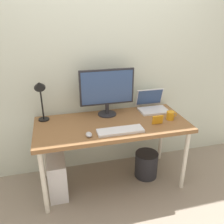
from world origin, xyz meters
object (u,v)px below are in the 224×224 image
Objects in this scene: mouse at (89,135)px; photo_frame at (158,120)px; monitor at (107,90)px; coffee_mug at (170,115)px; laptop at (152,105)px; wastebasket at (146,165)px; desk_lamp at (40,91)px; keyboard at (120,131)px; computer_tower at (58,176)px; desk at (112,128)px.

mouse is 0.71m from photo_frame.
coffee_mug is (0.61, -0.28, -0.24)m from monitor.
wastebasket is at bearing -117.33° from laptop.
desk_lamp is at bearing 132.97° from mouse.
laptop is (0.53, 0.02, -0.23)m from monitor.
keyboard is 1.05× the size of computer_tower.
mouse reaches higher than wastebasket.
coffee_mug is 0.66m from wastebasket.
laptop is 1.29m from computer_tower.
photo_frame is at bearing -79.29° from wastebasket.
keyboard is 0.60m from coffee_mug.
wastebasket is at bearing -0.69° from desk.
desk is 0.75m from computer_tower.
monitor is (-0.00, 0.21, 0.35)m from desk.
computer_tower is (-1.02, 0.11, -0.57)m from photo_frame.
laptop is at bearing 41.07° from keyboard.
laptop reaches higher than keyboard.
keyboard is (0.70, -0.42, -0.31)m from desk_lamp.
desk_lamp is at bearing 162.22° from photo_frame.
laptop is 1.23m from desk_lamp.
computer_tower is (-0.62, 0.17, -0.54)m from keyboard.
wastebasket is at bearing -11.45° from desk_lamp.
keyboard is at bearing -30.91° from desk_lamp.
desk is 0.36m from mouse.
wastebasket is (-0.20, 0.07, -0.63)m from coffee_mug.
keyboard is (0.03, -0.42, -0.27)m from monitor.
keyboard is at bearing -15.34° from computer_tower.
computer_tower is (0.08, -0.25, -0.85)m from desk_lamp.
computer_tower is at bearing -157.13° from monitor.
keyboard is 4.89× the size of mouse.
monitor is 0.50m from keyboard.
monitor reaches higher than laptop.
keyboard is 0.84m from computer_tower.
mouse is 0.93m from wastebasket.
keyboard is (-0.50, -0.44, -0.05)m from laptop.
wastebasket is at bearing 27.82° from keyboard.
monitor is 0.99m from wastebasket.
coffee_mug is 0.27× the size of computer_tower.
desk_lamp is at bearing 107.82° from computer_tower.
photo_frame is (1.10, -0.35, -0.27)m from desk_lamp.
laptop is 0.76× the size of computer_tower.
desk is 2.66× the size of monitor.
desk is 3.67× the size of computer_tower.
desk_lamp is 0.87m from keyboard.
laptop is at bearing 104.82° from coffee_mug.
monitor reaches higher than computer_tower.
monitor is 1.38× the size of computer_tower.
desk is at bearing -156.36° from laptop.
wastebasket is (0.38, 0.20, -0.60)m from keyboard.
monitor is 5.27× the size of photo_frame.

